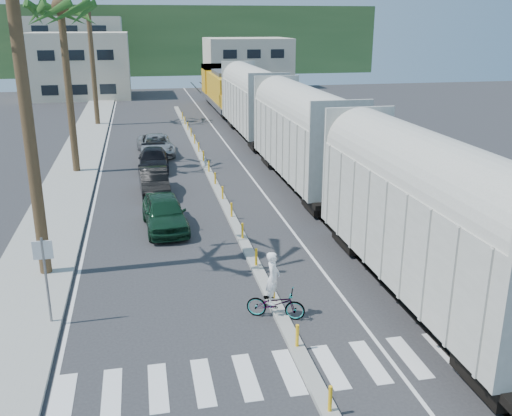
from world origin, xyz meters
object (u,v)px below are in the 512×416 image
Objects in this scene: car_second at (154,182)px; street_sign at (45,269)px; car_lead at (165,213)px; cyclist at (275,298)px.

street_sign is at bearing -106.84° from car_second.
car_lead is 9.76m from cyclist.
street_sign is 1.24× the size of cyclist.
car_second is (3.74, 14.16, -1.25)m from street_sign.
car_second is 1.82× the size of cyclist.
car_second is at bearing 35.97° from cyclist.
street_sign is 0.63× the size of car_lead.
car_second is 15.48m from cyclist.
street_sign is 0.68× the size of car_second.
street_sign is at bearing -119.70° from car_lead.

